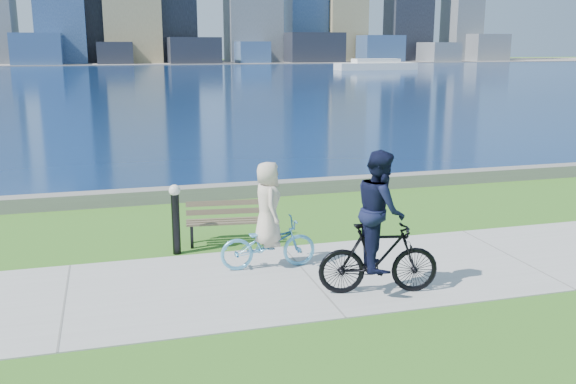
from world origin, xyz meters
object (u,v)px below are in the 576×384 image
object	(u,v)px
cyclist_woman	(268,229)
cyclist_man	(379,235)
park_bench	(227,218)
bollard_lamp	(176,215)

from	to	relation	value
cyclist_woman	cyclist_man	size ratio (longest dim) A/B	0.83
park_bench	cyclist_woman	xyz separation A→B (m)	(0.43, -1.72, 0.22)
bollard_lamp	cyclist_man	bearing A→B (deg)	-45.23
bollard_lamp	cyclist_man	xyz separation A→B (m)	(2.89, -2.91, 0.22)
cyclist_man	bollard_lamp	bearing A→B (deg)	56.46
park_bench	cyclist_man	distance (m)	3.85
park_bench	cyclist_man	size ratio (longest dim) A/B	0.72
bollard_lamp	cyclist_man	size ratio (longest dim) A/B	0.59
park_bench	cyclist_woman	size ratio (longest dim) A/B	0.87
cyclist_woman	cyclist_man	xyz separation A→B (m)	(1.41, -1.63, 0.26)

